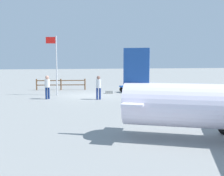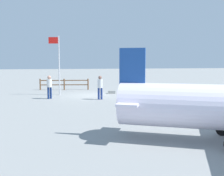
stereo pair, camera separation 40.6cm
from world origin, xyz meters
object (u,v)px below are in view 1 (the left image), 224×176
at_px(suitcase_tan, 109,92).
at_px(worker_trailing, 47,85).
at_px(luggage_cart, 132,87).
at_px(suitcase_olive, 136,84).
at_px(worker_lead, 98,86).
at_px(flagpole, 55,61).
at_px(suitcase_dark, 135,84).

height_order(suitcase_tan, worker_trailing, worker_trailing).
distance_m(luggage_cart, suitcase_olive, 0.59).
xyz_separation_m(worker_lead, flagpole, (2.89, -2.89, 1.67)).
bearing_deg(luggage_cart, suitcase_tan, 16.23).
distance_m(luggage_cart, suitcase_tan, 2.19).
height_order(luggage_cart, worker_lead, worker_lead).
bearing_deg(luggage_cart, suitcase_olive, -140.60).
relative_size(suitcase_tan, worker_trailing, 0.38).
height_order(luggage_cart, flagpole, flagpole).
bearing_deg(suitcase_olive, suitcase_dark, 14.69).
xyz_separation_m(worker_trailing, flagpole, (-0.56, -1.99, 1.65)).
height_order(luggage_cart, suitcase_tan, luggage_cart).
height_order(suitcase_dark, worker_lead, worker_lead).
bearing_deg(luggage_cart, worker_trailing, 21.79).
relative_size(suitcase_tan, worker_lead, 0.38).
relative_size(worker_lead, flagpole, 0.36).
bearing_deg(worker_trailing, flagpole, -105.75).
bearing_deg(suitcase_dark, luggage_cart, 44.04).
bearing_deg(worker_trailing, suitcase_olive, -157.07).
xyz_separation_m(suitcase_tan, worker_lead, (1.30, 3.04, 0.83)).
bearing_deg(worker_lead, worker_trailing, -14.74).
xyz_separation_m(luggage_cart, flagpole, (6.28, 0.75, 2.22)).
relative_size(luggage_cart, worker_trailing, 1.36).
xyz_separation_m(suitcase_dark, worker_lead, (3.71, 3.95, 0.27)).
xyz_separation_m(suitcase_olive, flagpole, (6.69, 1.08, 1.94)).
height_order(luggage_cart, suitcase_dark, suitcase_dark).
bearing_deg(suitcase_olive, worker_lead, 46.33).
distance_m(suitcase_tan, worker_trailing, 5.28).
distance_m(suitcase_olive, worker_lead, 5.50).
distance_m(suitcase_dark, worker_lead, 5.43).
height_order(worker_lead, flagpole, flagpole).
relative_size(luggage_cart, worker_lead, 1.36).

